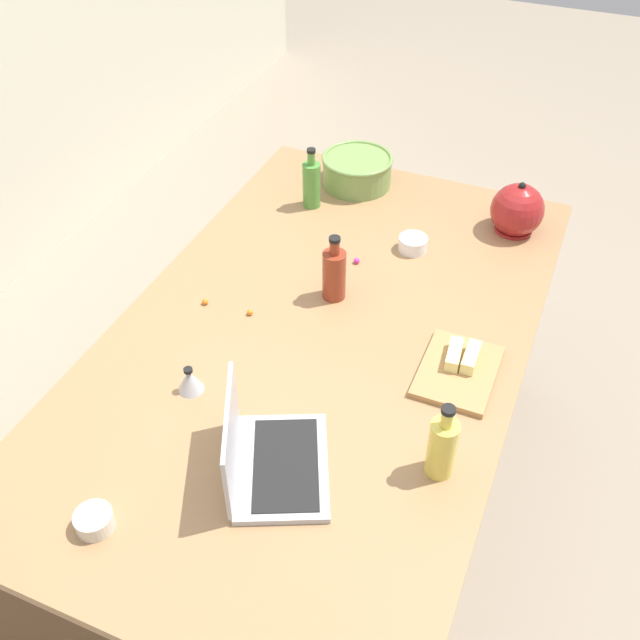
{
  "coord_description": "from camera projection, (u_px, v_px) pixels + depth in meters",
  "views": [
    {
      "loc": [
        -1.43,
        -0.6,
        2.32
      ],
      "look_at": [
        0.0,
        0.0,
        0.95
      ],
      "focal_mm": 40.74,
      "sensor_mm": 36.0,
      "label": 1
    }
  ],
  "objects": [
    {
      "name": "candy_1",
      "position": [
        434.0,
        471.0,
        1.72
      ],
      "size": [
        0.02,
        0.02,
        0.02
      ],
      "primitive_type": "sphere",
      "color": "yellow",
      "rests_on": "island_counter"
    },
    {
      "name": "ground_plane",
      "position": [
        320.0,
        511.0,
        2.7
      ],
      "size": [
        12.0,
        12.0,
        0.0
      ],
      "primitive_type": "plane",
      "color": "gray"
    },
    {
      "name": "candy_0",
      "position": [
        250.0,
        312.0,
        2.16
      ],
      "size": [
        0.02,
        0.02,
        0.02
      ],
      "primitive_type": "sphere",
      "color": "orange",
      "rests_on": "island_counter"
    },
    {
      "name": "mixing_bowl_large",
      "position": [
        357.0,
        170.0,
        2.68
      ],
      "size": [
        0.26,
        0.26,
        0.12
      ],
      "color": "#72934C",
      "rests_on": "island_counter"
    },
    {
      "name": "bottle_soy",
      "position": [
        334.0,
        273.0,
        2.17
      ],
      "size": [
        0.07,
        0.07,
        0.22
      ],
      "color": "maroon",
      "rests_on": "island_counter"
    },
    {
      "name": "candy_3",
      "position": [
        357.0,
        261.0,
        2.35
      ],
      "size": [
        0.02,
        0.02,
        0.02
      ],
      "primitive_type": "sphere",
      "color": "#CC3399",
      "rests_on": "island_counter"
    },
    {
      "name": "kitchen_timer",
      "position": [
        190.0,
        380.0,
        1.91
      ],
      "size": [
        0.07,
        0.07,
        0.08
      ],
      "color": "#B2B2B7",
      "rests_on": "island_counter"
    },
    {
      "name": "cutting_board",
      "position": [
        458.0,
        371.0,
        1.97
      ],
      "size": [
        0.27,
        0.2,
        0.02
      ],
      "primitive_type": "cube",
      "color": "#AD7F4C",
      "rests_on": "island_counter"
    },
    {
      "name": "island_counter",
      "position": [
        320.0,
        433.0,
        2.4
      ],
      "size": [
        1.96,
        1.16,
        0.9
      ],
      "color": "#4C331E",
      "rests_on": "ground"
    },
    {
      "name": "laptop",
      "position": [
        265.0,
        457.0,
        1.71
      ],
      "size": [
        0.37,
        0.34,
        0.22
      ],
      "color": "#B7B7BC",
      "rests_on": "island_counter"
    },
    {
      "name": "ramekin_small",
      "position": [
        94.0,
        521.0,
        1.61
      ],
      "size": [
        0.09,
        0.09,
        0.04
      ],
      "primitive_type": "cylinder",
      "color": "beige",
      "rests_on": "island_counter"
    },
    {
      "name": "butter_stick_right",
      "position": [
        454.0,
        354.0,
        1.98
      ],
      "size": [
        0.11,
        0.05,
        0.04
      ],
      "primitive_type": "cube",
      "rotation": [
        0.0,
        0.0,
        0.11
      ],
      "color": "#F4E58C",
      "rests_on": "cutting_board"
    },
    {
      "name": "ramekin_medium",
      "position": [
        413.0,
        244.0,
        2.39
      ],
      "size": [
        0.1,
        0.1,
        0.05
      ],
      "primitive_type": "cylinder",
      "color": "white",
      "rests_on": "island_counter"
    },
    {
      "name": "bottle_olive",
      "position": [
        311.0,
        183.0,
        2.55
      ],
      "size": [
        0.06,
        0.06,
        0.22
      ],
      "color": "#4C8C38",
      "rests_on": "island_counter"
    },
    {
      "name": "kettle",
      "position": [
        517.0,
        210.0,
        2.44
      ],
      "size": [
        0.21,
        0.18,
        0.2
      ],
      "color": "maroon",
      "rests_on": "island_counter"
    },
    {
      "name": "bottle_oil",
      "position": [
        442.0,
        446.0,
        1.68
      ],
      "size": [
        0.07,
        0.07,
        0.22
      ],
      "color": "#DBC64C",
      "rests_on": "island_counter"
    },
    {
      "name": "butter_stick_left",
      "position": [
        471.0,
        357.0,
        1.97
      ],
      "size": [
        0.11,
        0.04,
        0.04
      ],
      "primitive_type": "cube",
      "rotation": [
        0.0,
        0.0,
        0.02
      ],
      "color": "#F4E58C",
      "rests_on": "cutting_board"
    },
    {
      "name": "candy_2",
      "position": [
        205.0,
        302.0,
        2.19
      ],
      "size": [
        0.02,
        0.02,
        0.02
      ],
      "primitive_type": "sphere",
      "color": "orange",
      "rests_on": "island_counter"
    }
  ]
}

